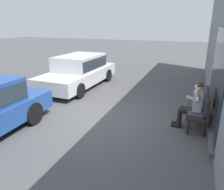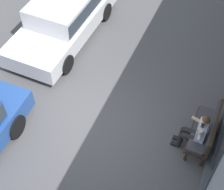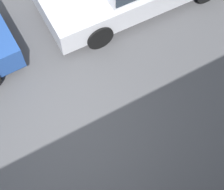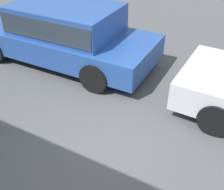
# 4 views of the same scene
# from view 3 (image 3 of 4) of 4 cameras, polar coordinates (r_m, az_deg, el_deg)

# --- Properties ---
(ground_plane) EXTENTS (60.00, 60.00, 0.00)m
(ground_plane) POSITION_cam_3_polar(r_m,az_deg,el_deg) (6.65, -7.07, -5.63)
(ground_plane) COLOR #4C4C4F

